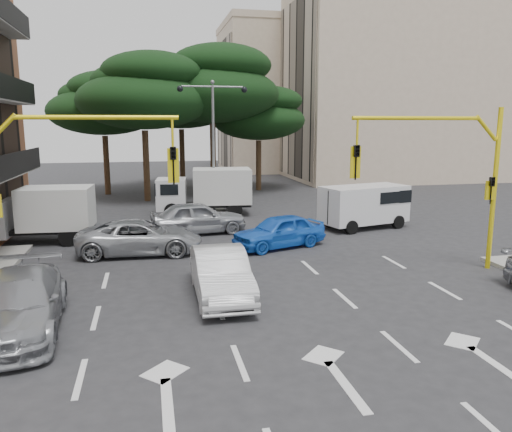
{
  "coord_description": "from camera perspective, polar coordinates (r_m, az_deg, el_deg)",
  "views": [
    {
      "loc": [
        -3.89,
        -14.01,
        5.42
      ],
      "look_at": [
        0.46,
        6.06,
        1.6
      ],
      "focal_mm": 35.0,
      "sensor_mm": 36.0,
      "label": 1
    }
  ],
  "objects": [
    {
      "name": "car_silver_cross_b",
      "position": [
        24.98,
        -6.63,
        -0.18
      ],
      "size": [
        4.93,
        2.43,
        1.62
      ],
      "primitive_type": "imported",
      "rotation": [
        0.0,
        0.0,
        1.68
      ],
      "color": "#9D9FA4",
      "rests_on": "ground"
    },
    {
      "name": "box_truck_b",
      "position": [
        29.96,
        -5.85,
        2.75
      ],
      "size": [
        5.87,
        2.95,
        2.78
      ],
      "primitive_type": null,
      "rotation": [
        0.0,
        0.0,
        1.47
      ],
      "color": "silver",
      "rests_on": "ground"
    },
    {
      "name": "apartment_beige_near",
      "position": [
        51.97,
        15.63,
        14.5
      ],
      "size": [
        20.2,
        12.15,
        18.7
      ],
      "color": "#C0AA90",
      "rests_on": "ground"
    },
    {
      "name": "car_silver_cross_a",
      "position": [
        21.53,
        -13.09,
        -2.36
      ],
      "size": [
        5.28,
        2.65,
        1.44
      ],
      "primitive_type": "imported",
      "rotation": [
        0.0,
        0.0,
        1.52
      ],
      "color": "#A2A5AA",
      "rests_on": "ground"
    },
    {
      "name": "ground",
      "position": [
        15.52,
        3.13,
        -9.92
      ],
      "size": [
        120.0,
        120.0,
        0.0
      ],
      "primitive_type": "plane",
      "color": "#28282B",
      "rests_on": "ground"
    },
    {
      "name": "box_truck_a",
      "position": [
        24.95,
        -23.86,
        0.08
      ],
      "size": [
        5.34,
        2.51,
        2.56
      ],
      "primitive_type": null,
      "rotation": [
        0.0,
        0.0,
        1.51
      ],
      "color": "silver",
      "rests_on": "ground"
    },
    {
      "name": "car_blue_compact",
      "position": [
        22.09,
        2.65,
        -1.75
      ],
      "size": [
        4.58,
        3.02,
        1.45
      ],
      "primitive_type": "imported",
      "rotation": [
        0.0,
        0.0,
        -1.23
      ],
      "color": "blue",
      "rests_on": "ground"
    },
    {
      "name": "signal_mast_left",
      "position": [
        16.34,
        -22.51,
        4.34
      ],
      "size": [
        5.79,
        0.37,
        6.0
      ],
      "color": "yellow",
      "rests_on": "ground"
    },
    {
      "name": "car_silver_wagon",
      "position": [
        14.68,
        -25.5,
        -9.03
      ],
      "size": [
        2.48,
        5.37,
        1.52
      ],
      "primitive_type": "imported",
      "rotation": [
        0.0,
        0.0,
        0.07
      ],
      "color": "#94959B",
      "rests_on": "ground"
    },
    {
      "name": "pine_right",
      "position": [
        40.96,
        0.4,
        11.65
      ],
      "size": [
        7.49,
        7.49,
        8.37
      ],
      "color": "#382616",
      "rests_on": "ground"
    },
    {
      "name": "signal_mast_right",
      "position": [
        19.31,
        21.55,
        5.24
      ],
      "size": [
        5.79,
        0.37,
        6.0
      ],
      "color": "yellow",
      "rests_on": "ground"
    },
    {
      "name": "van_white",
      "position": [
        26.73,
        12.23,
        1.07
      ],
      "size": [
        4.9,
        3.11,
        2.27
      ],
      "primitive_type": null,
      "rotation": [
        0.0,
        0.0,
        -1.32
      ],
      "color": "silver",
      "rests_on": "ground"
    },
    {
      "name": "pine_back",
      "position": [
        43.12,
        -8.53,
        13.33
      ],
      "size": [
        9.15,
        9.15,
        10.23
      ],
      "color": "#382616",
      "rests_on": "ground"
    },
    {
      "name": "street_lamp_center",
      "position": [
        30.26,
        -4.93,
        10.51
      ],
      "size": [
        4.16,
        0.36,
        7.77
      ],
      "color": "slate",
      "rests_on": "median_strip"
    },
    {
      "name": "apartment_beige_far",
      "position": [
        60.48,
        4.06,
        13.29
      ],
      "size": [
        16.2,
        12.15,
        16.7
      ],
      "color": "#C0AA90",
      "rests_on": "ground"
    },
    {
      "name": "pine_center",
      "position": [
        38.4,
        -4.96,
        14.79
      ],
      "size": [
        9.98,
        9.98,
        11.16
      ],
      "color": "#382616",
      "rests_on": "ground"
    },
    {
      "name": "car_white_hatch",
      "position": [
        15.85,
        -4.06,
        -6.58
      ],
      "size": [
        1.65,
        4.64,
        1.52
      ],
      "primitive_type": "imported",
      "rotation": [
        0.0,
        0.0,
        -0.01
      ],
      "color": "silver",
      "rests_on": "ground"
    },
    {
      "name": "pine_left_far",
      "position": [
        40.11,
        -16.98,
        12.22
      ],
      "size": [
        8.32,
        8.32,
        9.3
      ],
      "color": "#382616",
      "rests_on": "ground"
    },
    {
      "name": "pine_left_near",
      "position": [
        36.03,
        -12.66,
        13.76
      ],
      "size": [
        9.15,
        9.15,
        10.23
      ],
      "color": "#382616",
      "rests_on": "ground"
    },
    {
      "name": "median_strip",
      "position": [
        30.73,
        -4.77,
        0.48
      ],
      "size": [
        1.4,
        6.0,
        0.15
      ],
      "primitive_type": "cube",
      "color": "gray",
      "rests_on": "ground"
    }
  ]
}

